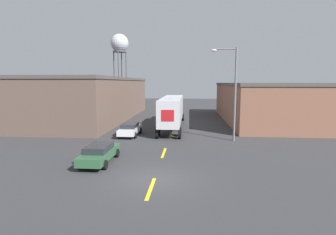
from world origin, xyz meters
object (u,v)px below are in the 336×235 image
Objects in this scene: water_tower at (120,45)px; street_lamp at (233,88)px; parked_car_left_near at (99,153)px; fire_hydrant at (87,150)px; parked_car_left_far at (130,129)px; semi_truck at (173,109)px.

water_tower is 49.92m from street_lamp.
parked_car_left_near is 0.26× the size of water_tower.
street_lamp reaches higher than fire_hydrant.
fire_hydrant is at bearing -101.30° from parked_car_left_far.
fire_hydrant is at bearing -113.13° from semi_truck.
water_tower reaches higher than parked_car_left_far.
street_lamp is at bearing -9.32° from parked_car_left_far.
semi_truck reaches higher than fire_hydrant.
parked_car_left_far is (0.00, 9.86, 0.00)m from parked_car_left_near.
street_lamp is 10.57× the size of fire_hydrant.
street_lamp reaches higher than parked_car_left_near.
parked_car_left_far is 11.65m from street_lamp.
water_tower is 52.95m from fire_hydrant.
parked_car_left_far reaches higher than fire_hydrant.
parked_car_left_near and parked_car_left_far have the same top height.
parked_car_left_near is 9.86m from parked_car_left_far.
semi_truck is 16.27m from parked_car_left_near.
parked_car_left_near is 14.09m from street_lamp.
semi_truck is 15.20m from fire_hydrant.
water_tower reaches higher than fire_hydrant.
semi_truck is 7.36m from parked_car_left_far.
street_lamp is at bearing -49.83° from semi_truck.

